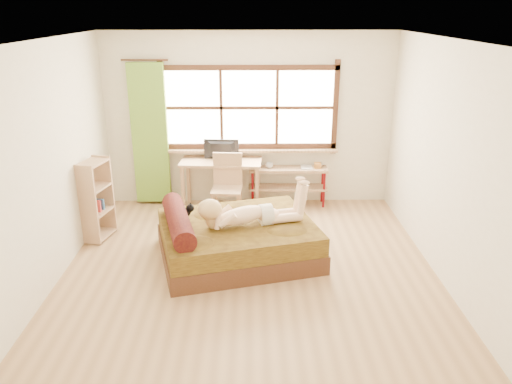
{
  "coord_description": "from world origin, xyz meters",
  "views": [
    {
      "loc": [
        0.02,
        -5.47,
        3.02
      ],
      "look_at": [
        0.08,
        0.2,
        0.91
      ],
      "focal_mm": 35.0,
      "sensor_mm": 36.0,
      "label": 1
    }
  ],
  "objects_px": {
    "woman": "(250,203)",
    "kitten": "(181,212)",
    "desk": "(221,167)",
    "bed": "(234,239)",
    "pipe_shelf": "(289,178)",
    "bookshelf": "(96,199)",
    "chair": "(227,183)"
  },
  "relations": [
    {
      "from": "woman",
      "to": "kitten",
      "type": "height_order",
      "value": "woman"
    },
    {
      "from": "woman",
      "to": "desk",
      "type": "distance_m",
      "value": 1.8
    },
    {
      "from": "bed",
      "to": "desk",
      "type": "height_order",
      "value": "desk"
    },
    {
      "from": "kitten",
      "to": "pipe_shelf",
      "type": "xyz_separation_m",
      "value": [
        1.5,
        1.71,
        -0.13
      ]
    },
    {
      "from": "bookshelf",
      "to": "kitten",
      "type": "bearing_deg",
      "value": -8.44
    },
    {
      "from": "kitten",
      "to": "chair",
      "type": "xyz_separation_m",
      "value": [
        0.53,
        1.23,
        -0.04
      ]
    },
    {
      "from": "bed",
      "to": "woman",
      "type": "height_order",
      "value": "woman"
    },
    {
      "from": "chair",
      "to": "kitten",
      "type": "bearing_deg",
      "value": -109.46
    },
    {
      "from": "pipe_shelf",
      "to": "woman",
      "type": "bearing_deg",
      "value": -107.5
    },
    {
      "from": "desk",
      "to": "pipe_shelf",
      "type": "relative_size",
      "value": 1.03
    },
    {
      "from": "pipe_shelf",
      "to": "bookshelf",
      "type": "height_order",
      "value": "bookshelf"
    },
    {
      "from": "woman",
      "to": "pipe_shelf",
      "type": "xyz_separation_m",
      "value": [
        0.63,
        1.86,
        -0.3
      ]
    },
    {
      "from": "kitten",
      "to": "pipe_shelf",
      "type": "distance_m",
      "value": 2.27
    },
    {
      "from": "kitten",
      "to": "bookshelf",
      "type": "distance_m",
      "value": 1.31
    },
    {
      "from": "bed",
      "to": "bookshelf",
      "type": "height_order",
      "value": "bookshelf"
    },
    {
      "from": "kitten",
      "to": "bed",
      "type": "bearing_deg",
      "value": -24.08
    },
    {
      "from": "bed",
      "to": "kitten",
      "type": "relative_size",
      "value": 7.8
    },
    {
      "from": "woman",
      "to": "pipe_shelf",
      "type": "height_order",
      "value": "woman"
    },
    {
      "from": "woman",
      "to": "kitten",
      "type": "bearing_deg",
      "value": 155.56
    },
    {
      "from": "kitten",
      "to": "chair",
      "type": "distance_m",
      "value": 1.34
    },
    {
      "from": "kitten",
      "to": "pipe_shelf",
      "type": "bearing_deg",
      "value": 34.12
    },
    {
      "from": "desk",
      "to": "kitten",
      "type": "bearing_deg",
      "value": -101.04
    },
    {
      "from": "chair",
      "to": "woman",
      "type": "bearing_deg",
      "value": -72.24
    },
    {
      "from": "chair",
      "to": "pipe_shelf",
      "type": "relative_size",
      "value": 0.79
    },
    {
      "from": "bed",
      "to": "desk",
      "type": "relative_size",
      "value": 1.73
    },
    {
      "from": "pipe_shelf",
      "to": "bookshelf",
      "type": "distance_m",
      "value": 2.97
    },
    {
      "from": "kitten",
      "to": "pipe_shelf",
      "type": "height_order",
      "value": "same"
    },
    {
      "from": "woman",
      "to": "bookshelf",
      "type": "xyz_separation_m",
      "value": [
        -2.09,
        0.64,
        -0.19
      ]
    },
    {
      "from": "chair",
      "to": "desk",
      "type": "bearing_deg",
      "value": 110.34
    },
    {
      "from": "chair",
      "to": "bookshelf",
      "type": "relative_size",
      "value": 0.88
    },
    {
      "from": "pipe_shelf",
      "to": "kitten",
      "type": "bearing_deg",
      "value": -130.09
    },
    {
      "from": "woman",
      "to": "chair",
      "type": "xyz_separation_m",
      "value": [
        -0.34,
        1.38,
        -0.21
      ]
    }
  ]
}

